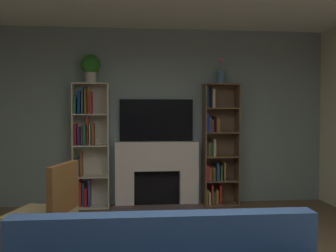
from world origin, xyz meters
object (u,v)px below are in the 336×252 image
at_px(tv, 156,120).
at_px(potted_plant, 91,67).
at_px(bookshelf_left, 88,145).
at_px(vase_with_flowers, 221,76).
at_px(bookshelf_right, 216,148).
at_px(armchair, 48,211).
at_px(fireplace, 157,172).

xyz_separation_m(tv, potted_plant, (-1.03, -0.12, 0.84)).
distance_m(bookshelf_left, vase_with_flowers, 2.39).
xyz_separation_m(bookshelf_right, armchair, (-2.19, -2.22, -0.39)).
distance_m(bookshelf_right, potted_plant, 2.38).
bearing_deg(bookshelf_left, fireplace, -0.52).
distance_m(bookshelf_left, armchair, 2.28).
bearing_deg(fireplace, potted_plant, -178.11).
distance_m(fireplace, vase_with_flowers, 1.85).
xyz_separation_m(tv, vase_with_flowers, (1.03, -0.12, 0.71)).
relative_size(fireplace, bookshelf_left, 0.73).
xyz_separation_m(bookshelf_left, armchair, (-0.13, -2.23, -0.45)).
bearing_deg(fireplace, bookshelf_left, 179.48).
bearing_deg(vase_with_flowers, tv, 173.42).
bearing_deg(armchair, potted_plant, 85.05).
distance_m(fireplace, bookshelf_right, 1.04).
distance_m(tv, vase_with_flowers, 1.26).
relative_size(bookshelf_right, vase_with_flowers, 4.70).
xyz_separation_m(tv, armchair, (-1.22, -2.31, -0.84)).
bearing_deg(bookshelf_left, armchair, -93.44).
distance_m(bookshelf_left, bookshelf_right, 2.06).
bearing_deg(potted_plant, armchair, -94.95).
bearing_deg(vase_with_flowers, fireplace, 178.16).
bearing_deg(bookshelf_right, vase_with_flowers, -27.31).
relative_size(tv, bookshelf_left, 0.61).
distance_m(fireplace, armchair, 2.54).
height_order(fireplace, tv, tv).
relative_size(bookshelf_left, potted_plant, 4.45).
distance_m(potted_plant, armchair, 2.76).
bearing_deg(bookshelf_right, tv, 174.84).
bearing_deg(tv, fireplace, -90.00).
relative_size(vase_with_flowers, armchair, 0.42).
distance_m(fireplace, bookshelf_left, 1.17).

